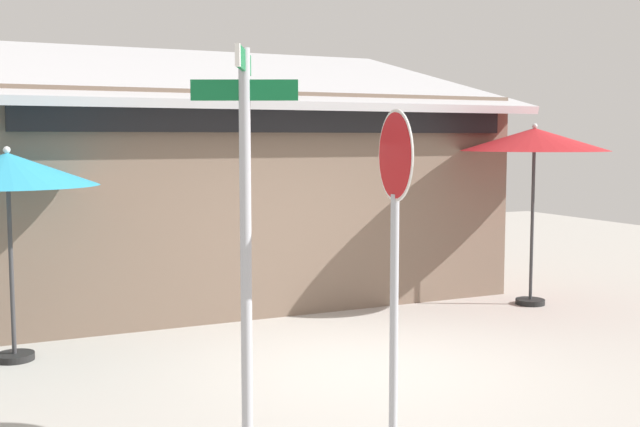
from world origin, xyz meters
name	(u,v)px	position (x,y,z in m)	size (l,w,h in m)	color
ground_plane	(363,369)	(0.00, 0.00, -0.05)	(28.00, 28.00, 0.10)	#ADA8A0
cafe_building	(227,189)	(0.09, 5.04, 1.68)	(8.26, 5.58, 4.26)	#705B4C
street_sign_post	(245,213)	(-2.02, -1.81, 1.95)	(0.76, 0.81, 3.22)	#A8AAB2
stop_sign	(395,216)	(-0.87, -2.14, 1.91)	(0.13, 0.73, 2.76)	#A8AAB2
patio_umbrella_teal_left	(8,172)	(-3.53, 1.85, 2.16)	(2.00, 2.00, 2.44)	black
patio_umbrella_crimson_center	(534,141)	(3.84, 1.76, 2.49)	(2.22, 2.22, 2.75)	black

